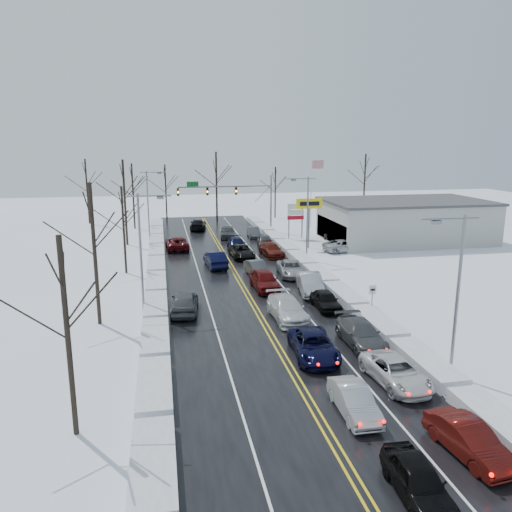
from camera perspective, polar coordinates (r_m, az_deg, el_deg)
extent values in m
plane|color=white|center=(43.45, -1.26, -3.96)|extent=(160.00, 160.00, 0.00)
cube|color=black|center=(45.33, -1.68, -3.23)|extent=(14.00, 84.00, 0.01)
cube|color=silver|center=(44.82, -11.34, -3.69)|extent=(1.76, 72.00, 0.73)
cube|color=silver|center=(47.09, 7.49, -2.72)|extent=(1.76, 72.00, 0.73)
cylinder|color=slate|center=(71.20, 1.72, 6.03)|extent=(0.24, 0.24, 8.00)
cylinder|color=slate|center=(69.81, -3.53, 7.93)|extent=(13.00, 0.18, 0.18)
cylinder|color=slate|center=(70.79, 0.78, 7.13)|extent=(2.33, 0.10, 2.33)
cube|color=#0C591E|center=(69.35, -7.26, 8.15)|extent=(1.60, 0.08, 0.70)
cube|color=black|center=(70.08, -2.29, 7.43)|extent=(0.32, 0.25, 1.05)
sphere|color=#3F0705|center=(69.90, -2.28, 7.66)|extent=(0.20, 0.20, 0.20)
sphere|color=orange|center=(69.92, -2.27, 7.42)|extent=(0.22, 0.22, 0.22)
sphere|color=black|center=(69.95, -2.27, 7.17)|extent=(0.20, 0.20, 0.20)
cube|color=black|center=(69.60, -5.58, 7.34)|extent=(0.32, 0.25, 1.05)
sphere|color=#3F0705|center=(69.41, -5.57, 7.58)|extent=(0.20, 0.20, 0.20)
sphere|color=orange|center=(69.44, -5.57, 7.33)|extent=(0.22, 0.22, 0.22)
sphere|color=black|center=(69.47, -5.56, 7.08)|extent=(0.20, 0.20, 0.20)
cube|color=black|center=(69.35, -8.90, 7.23)|extent=(0.32, 0.25, 1.05)
sphere|color=#3F0705|center=(69.16, -8.90, 7.46)|extent=(0.20, 0.20, 0.20)
sphere|color=orange|center=(69.19, -8.89, 7.21)|extent=(0.22, 0.22, 0.22)
sphere|color=black|center=(69.22, -8.88, 6.97)|extent=(0.20, 0.20, 0.20)
cylinder|color=slate|center=(60.38, 6.05, 3.54)|extent=(0.20, 0.20, 5.60)
cube|color=yellow|center=(60.01, 6.11, 5.99)|extent=(3.20, 0.30, 1.20)
cube|color=black|center=(59.85, 6.16, 5.97)|extent=(2.40, 0.04, 0.50)
cylinder|color=slate|center=(65.96, 3.78, 3.69)|extent=(0.16, 0.16, 4.00)
cylinder|color=slate|center=(66.44, 5.28, 3.73)|extent=(0.16, 0.16, 4.00)
cube|color=white|center=(65.86, 4.57, 5.68)|extent=(2.20, 0.22, 0.70)
cube|color=white|center=(65.97, 4.56, 4.99)|extent=(2.20, 0.22, 0.70)
cube|color=#A20C1A|center=(66.07, 4.55, 4.39)|extent=(2.20, 0.22, 0.50)
cylinder|color=slate|center=(38.07, 13.12, -5.06)|extent=(0.08, 0.08, 2.20)
cube|color=white|center=(37.80, 13.19, -3.76)|extent=(0.55, 0.05, 0.70)
cube|color=black|center=(37.77, 13.21, -3.78)|extent=(0.35, 0.02, 0.15)
cylinder|color=silver|center=(74.66, 6.30, 7.06)|extent=(0.14, 0.14, 10.00)
cube|color=#A2A29E|center=(67.34, 16.63, 3.79)|extent=(20.00, 12.00, 5.00)
cube|color=#262628|center=(63.55, 8.57, 2.84)|extent=(0.10, 11.00, 2.80)
cube|color=#3F3F42|center=(66.99, 16.78, 6.03)|extent=(20.40, 12.40, 0.30)
cylinder|color=slate|center=(28.84, 22.03, -4.49)|extent=(0.18, 0.18, 9.00)
cylinder|color=slate|center=(27.48, 21.38, 3.96)|extent=(3.20, 0.12, 0.12)
cube|color=slate|center=(27.09, 19.92, 3.64)|extent=(0.50, 0.25, 0.18)
cylinder|color=slate|center=(53.87, 5.89, 4.22)|extent=(0.18, 0.18, 9.00)
cylinder|color=slate|center=(53.16, 5.16, 8.79)|extent=(3.20, 0.12, 0.12)
cube|color=slate|center=(52.95, 4.32, 8.62)|extent=(0.50, 0.25, 0.18)
cylinder|color=slate|center=(37.91, -13.03, 0.20)|extent=(0.18, 0.18, 9.00)
cylinder|color=slate|center=(37.18, -12.13, 6.72)|extent=(3.20, 0.12, 0.12)
cube|color=slate|center=(37.19, -10.88, 6.55)|extent=(0.50, 0.25, 0.18)
cylinder|color=slate|center=(65.51, -12.23, 5.56)|extent=(0.18, 0.18, 9.00)
cylinder|color=slate|center=(65.09, -11.70, 9.35)|extent=(3.20, 0.12, 0.12)
cube|color=slate|center=(65.10, -10.99, 9.25)|extent=(0.50, 0.25, 0.18)
cylinder|color=#2D231C|center=(22.90, -20.69, -8.87)|extent=(0.24, 0.24, 9.00)
cylinder|color=#2D231C|center=(36.11, -17.93, 0.07)|extent=(0.27, 0.27, 10.00)
cylinder|color=#2D231C|center=(49.83, -14.87, 2.84)|extent=(0.23, 0.23, 8.50)
cylinder|color=#2D231C|center=(63.56, -14.74, 5.89)|extent=(0.28, 0.28, 10.50)
cylinder|color=#2D231C|center=(75.49, -13.85, 6.63)|extent=(0.25, 0.25, 9.50)
cylinder|color=#2D231C|center=(82.09, -18.72, 6.99)|extent=(0.27, 0.27, 10.00)
cylinder|color=#2D231C|center=(82.38, -10.26, 7.14)|extent=(0.24, 0.24, 9.00)
cylinder|color=#2D231C|center=(80.78, -4.53, 7.90)|extent=(0.29, 0.29, 11.00)
cylinder|color=#2D231C|center=(84.05, 2.21, 7.28)|extent=(0.23, 0.23, 8.50)
cylinder|color=#2D231C|center=(89.39, 12.29, 7.98)|extent=(0.28, 0.28, 10.50)
imported|color=black|center=(21.10, 17.90, -24.74)|extent=(1.84, 4.14, 1.39)
imported|color=#AFB2B8|center=(25.41, 11.07, -17.25)|extent=(1.50, 4.15, 1.36)
imported|color=black|center=(30.89, 6.57, -11.35)|extent=(2.80, 5.41, 1.46)
imported|color=silver|center=(36.75, 3.58, -7.21)|extent=(2.41, 5.52, 1.58)
imported|color=#530B0C|center=(43.76, 0.98, -3.83)|extent=(2.17, 5.09, 1.71)
imported|color=#3D3F42|center=(47.99, 0.12, -2.30)|extent=(2.00, 4.53, 1.45)
imported|color=black|center=(55.50, -1.63, -0.19)|extent=(2.55, 5.13, 1.40)
imported|color=black|center=(59.51, -2.20, 0.71)|extent=(1.98, 4.85, 1.41)
imported|color=#393C3E|center=(66.92, -3.26, 2.09)|extent=(2.50, 4.91, 1.60)
imported|color=#4E0E0A|center=(23.93, 23.00, -20.19)|extent=(1.99, 4.45, 1.42)
imported|color=silver|center=(28.61, 15.64, -13.85)|extent=(2.66, 5.08, 1.36)
imported|color=#424448|center=(32.99, 11.84, -9.91)|extent=(2.11, 5.18, 1.50)
imported|color=black|center=(39.24, 7.92, -5.98)|extent=(1.69, 4.15, 1.41)
imported|color=#A1A4A9|center=(42.97, 6.18, -4.23)|extent=(2.46, 5.33, 1.69)
imported|color=#92959A|center=(48.27, 4.02, -2.25)|extent=(2.77, 5.27, 1.41)
imported|color=#4E120A|center=(56.31, 1.77, 0.01)|extent=(2.41, 5.01, 1.41)
imported|color=#3D3F41|center=(60.68, 1.04, 0.97)|extent=(2.34, 4.64, 1.51)
imported|color=#414447|center=(67.25, -0.28, 2.17)|extent=(1.59, 4.14, 1.35)
imported|color=black|center=(51.55, -4.65, -1.26)|extent=(2.16, 5.17, 1.66)
imported|color=#510A10|center=(60.48, -9.00, 0.76)|extent=(2.79, 5.57, 1.51)
imported|color=black|center=(73.53, -6.64, 3.02)|extent=(2.83, 5.55, 1.54)
imported|color=#45484B|center=(38.40, -8.13, -6.42)|extent=(2.51, 5.13, 1.68)
imported|color=silver|center=(59.38, 10.11, 0.49)|extent=(5.42, 2.92, 1.45)
imported|color=#A9ABB1|center=(63.47, 11.52, 1.24)|extent=(2.72, 5.98, 1.70)
imported|color=black|center=(67.32, 8.40, 2.03)|extent=(2.58, 5.18, 1.69)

